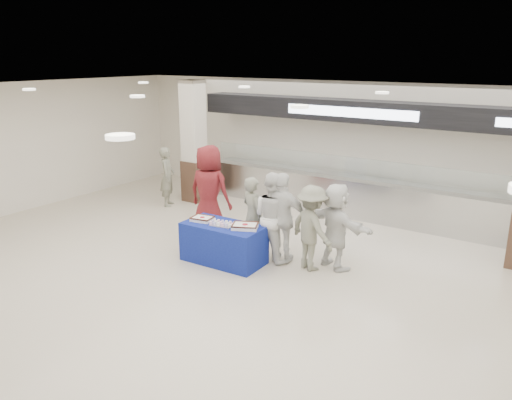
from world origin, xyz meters
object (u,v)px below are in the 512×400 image
Objects in this scene: sheet_cake_left at (202,218)px; soldier_bg at (167,177)px; soldier_a at (253,216)px; cupcake_tray at (222,223)px; chef_short at (283,218)px; soldier_b at (312,228)px; chef_tall at (273,217)px; sheet_cake_right at (245,226)px; display_table at (224,243)px; civilian_maroon at (209,191)px; civilian_white at (336,226)px.

soldier_bg is (-3.02, 2.20, -0.02)m from sheet_cake_left.
cupcake_tray is at bearing 95.44° from soldier_a.
sheet_cake_left is at bearing 67.50° from soldier_a.
sheet_cake_left is at bearing 17.04° from chef_short.
soldier_b is (0.62, 0.00, -0.08)m from chef_short.
soldier_a is at bearing 13.09° from chef_tall.
soldier_b is at bearing 23.95° from cupcake_tray.
chef_tall is at bearing 67.76° from sheet_cake_right.
civilian_maroon is (-1.13, 0.98, 0.63)m from display_table.
chef_tall is 1.11× the size of soldier_bg.
sheet_cake_left is at bearing -174.35° from sheet_cake_right.
chef_short is (2.04, -0.34, -0.13)m from civilian_maroon.
civilian_maroon reaches higher than sheet_cake_left.
soldier_bg reaches higher than sheet_cake_left.
chef_short is at bearing 26.02° from sheet_cake_left.
civilian_white reaches higher than soldier_bg.
sheet_cake_right is 0.36× the size of soldier_b.
soldier_bg is (-5.03, 1.52, -0.02)m from soldier_b.
civilian_white reaches higher than sheet_cake_right.
soldier_bg reaches higher than sheet_cake_right.
display_table is 0.90× the size of chef_tall.
chef_tall is (0.70, 0.68, 0.08)m from cupcake_tray.
soldier_bg is at bearing -31.79° from civilian_maroon.
sheet_cake_right is at bearing 4.84° from display_table.
soldier_b is (2.66, -0.34, -0.21)m from civilian_maroon.
chef_tall is 4.47m from soldier_bg.
soldier_b is (1.07, 0.59, -0.01)m from sheet_cake_right.
sheet_cake_left is 3.74m from soldier_bg.
sheet_cake_right is at bearing 11.25° from cupcake_tray.
soldier_bg is at bearing 6.37° from soldier_b.
soldier_a reaches higher than soldier_bg.
display_table is at bearing 102.33° from cupcake_tray.
civilian_white is (1.41, 0.89, 0.01)m from sheet_cake_right.
soldier_b is 5.25m from soldier_bg.
soldier_a is 0.69m from chef_short.
chef_tall is at bearing -8.98° from chef_short.
chef_tall reaches higher than soldier_bg.
civilian_maroon reaches higher than civilian_white.
soldier_a is 0.90× the size of chef_short.
soldier_a is at bearing 34.80° from civilian_white.
sheet_cake_left is at bearing -157.52° from soldier_bg.
civilian_maroon reaches higher than chef_tall.
chef_tall is at bearing -141.36° from soldier_bg.
cupcake_tray is 0.27× the size of chef_short.
sheet_cake_left is 0.27× the size of civilian_white.
civilian_white is 1.04× the size of soldier_bg.
soldier_a is at bearing 43.92° from sheet_cake_left.
soldier_b is at bearing 28.77° from sheet_cake_right.
sheet_cake_right is 0.28× the size of civilian_maroon.
chef_short is (0.45, 0.59, 0.07)m from sheet_cake_right.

